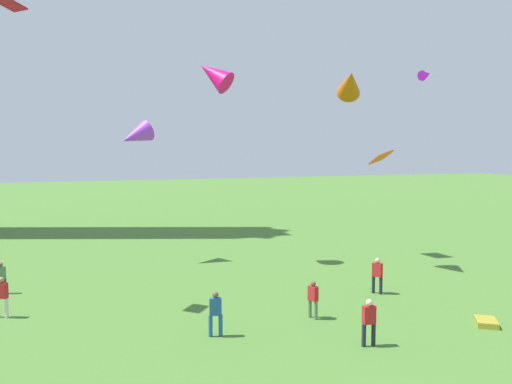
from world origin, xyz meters
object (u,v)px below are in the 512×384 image
Objects in this scene: kite_flying_1 at (135,136)px; kite_flying_5 at (381,157)px; person_3 at (2,295)px; kite_flying_0 at (426,75)px; person_2 at (1,276)px; person_0 at (215,311)px; person_5 at (369,320)px; kite_bundle_0 at (486,322)px; kite_flying_2 at (213,74)px; kite_flying_4 at (350,83)px; kite_flying_3 at (9,4)px; person_1 at (377,273)px; person_4 at (313,297)px.

kite_flying_5 is (15.93, -4.08, -1.41)m from kite_flying_1.
person_3 is 29.73m from kite_flying_0.
person_2 is 0.94× the size of kite_flying_5.
kite_flying_5 reaches higher than person_0.
kite_bundle_0 is at bearing 8.87° from person_5.
kite_flying_1 is 6.39m from kite_flying_2.
kite_flying_2 reaches higher than kite_flying_5.
kite_flying_1 is at bearing 80.93° from person_3.
person_0 is 0.64× the size of kite_flying_4.
kite_flying_0 is (18.85, 11.00, 11.58)m from person_0.
person_0 is at bearing 94.32° from kite_flying_3.
person_0 is at bearing 155.64° from person_5.
kite_flying_3 reaches higher than kite_flying_1.
kite_flying_3 reaches higher than kite_flying_5.
kite_flying_5 is (-3.68, -0.08, -5.78)m from kite_flying_0.
person_0 is 16.09m from kite_flying_3.
kite_flying_5 is (4.32, 2.91, -4.47)m from kite_flying_4.
kite_flying_5 reaches higher than person_5.
person_5 reaches higher than kite_bundle_0.
kite_flying_5 reaches higher than person_1.
kite_bundle_0 is (10.94, -2.85, -0.89)m from person_0.
person_1 is 1.53× the size of kite_bundle_0.
kite_flying_2 is at bearing 166.53° from kite_flying_3.
person_0 is 1.08× the size of person_4.
person_2 is at bearing 37.50° from person_4.
kite_flying_1 is (-5.79, 18.05, 7.22)m from person_5.
kite_flying_2 is (4.71, -1.84, 3.90)m from kite_flying_1.
person_5 reaches higher than person_2.
person_0 is 12.93m from person_2.
person_5 is 1.04× the size of kite_flying_5.
person_0 reaches higher than kite_bundle_0.
kite_bundle_0 is (7.00, -16.01, -12.01)m from kite_flying_2.
kite_flying_5 is (15.16, 10.92, 5.80)m from person_0.
person_0 is 1.01× the size of person_5.
kite_flying_1 reaches higher than person_5.
person_2 is at bearing 36.55° from person_1.
person_2 is 13.23m from kite_flying_3.
person_4 is 21.18m from kite_flying_0.
kite_flying_5 is at bearing 120.32° from kite_flying_2.
kite_flying_5 is at bearing -62.45° from person_4.
person_0 is 4.61m from person_4.
person_1 is 1.08× the size of kite_flying_5.
person_3 is 1.19× the size of kite_flying_3.
kite_flying_3 is 1.25× the size of kite_bundle_0.
person_3 reaches higher than kite_bundle_0.
person_1 is 7.39m from person_5.
person_0 is 9.88m from person_1.
person_3 is 0.59× the size of kite_flying_2.
person_2 is 18.60m from person_5.
kite_flying_1 is at bearing 8.02° from person_1.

